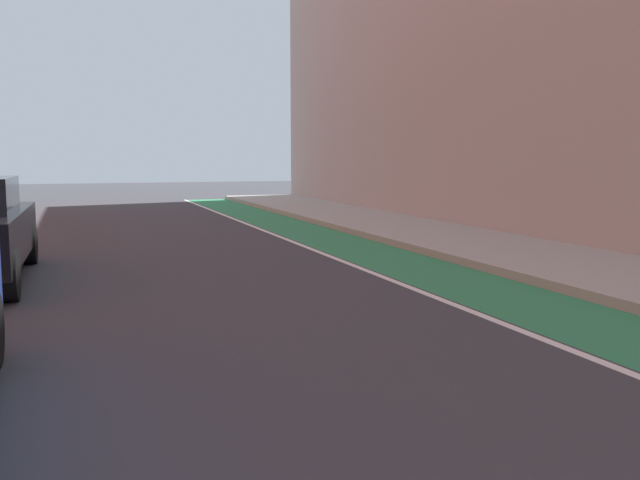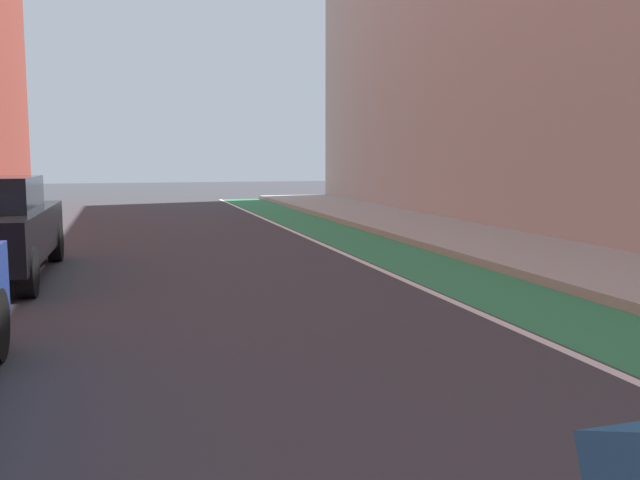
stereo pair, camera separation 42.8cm
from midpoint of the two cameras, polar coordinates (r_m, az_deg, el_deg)
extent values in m
plane|color=#38383D|center=(9.50, -6.57, -4.28)|extent=(80.69, 80.69, 0.00)
cube|color=#2D8451|center=(12.44, 8.50, -1.66)|extent=(1.60, 36.68, 0.00)
cube|color=white|center=(12.10, 4.62, -1.84)|extent=(0.12, 36.68, 0.00)
cube|color=#A8A59E|center=(13.53, 17.34, -0.92)|extent=(2.96, 36.68, 0.14)
cylinder|color=black|center=(12.95, -19.92, -0.19)|extent=(0.23, 0.66, 0.66)
cylinder|color=black|center=(9.71, -21.65, -2.50)|extent=(0.23, 0.66, 0.66)
camera|label=1|loc=(0.21, -88.21, 0.22)|focal=39.20mm
camera|label=2|loc=(0.21, 91.79, -0.22)|focal=39.20mm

